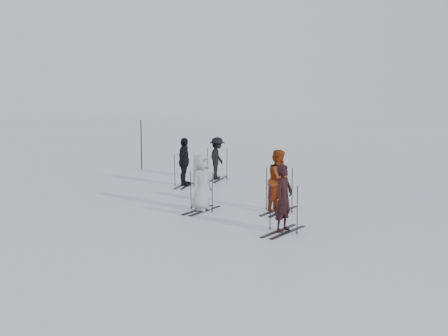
# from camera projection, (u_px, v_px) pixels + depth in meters

# --- Properties ---
(ground) EXTENTS (120.00, 120.00, 0.00)m
(ground) POSITION_uv_depth(u_px,v_px,m) (221.00, 206.00, 16.48)
(ground) COLOR silver
(ground) RESTS_ON ground
(skier_near_dark) EXTENTS (0.63, 0.70, 1.60)m
(skier_near_dark) POSITION_uv_depth(u_px,v_px,m) (284.00, 199.00, 13.29)
(skier_near_dark) COLOR black
(skier_near_dark) RESTS_ON ground
(skier_red) EXTENTS (0.96, 1.04, 1.71)m
(skier_red) POSITION_uv_depth(u_px,v_px,m) (279.00, 181.00, 15.64)
(skier_red) COLOR maroon
(skier_red) RESTS_ON ground
(skier_grey) EXTENTS (0.80, 0.92, 1.59)m
(skier_grey) POSITION_uv_depth(u_px,v_px,m) (201.00, 183.00, 15.73)
(skier_grey) COLOR #9FA4A8
(skier_grey) RESTS_ON ground
(skier_uphill_left) EXTENTS (0.56, 1.05, 1.70)m
(skier_uphill_left) POSITION_uv_depth(u_px,v_px,m) (184.00, 162.00, 19.99)
(skier_uphill_left) COLOR black
(skier_uphill_left) RESTS_ON ground
(skier_uphill_far) EXTENTS (0.79, 1.13, 1.61)m
(skier_uphill_far) POSITION_uv_depth(u_px,v_px,m) (217.00, 159.00, 21.51)
(skier_uphill_far) COLOR black
(skier_uphill_far) RESTS_ON ground
(skis_near_dark) EXTENTS (1.85, 1.59, 1.19)m
(skis_near_dark) POSITION_uv_depth(u_px,v_px,m) (284.00, 207.00, 13.32)
(skis_near_dark) COLOR black
(skis_near_dark) RESTS_ON ground
(skis_red) EXTENTS (2.00, 1.64, 1.29)m
(skis_red) POSITION_uv_depth(u_px,v_px,m) (279.00, 189.00, 15.67)
(skis_red) COLOR black
(skis_red) RESTS_ON ground
(skis_grey) EXTENTS (1.81, 1.47, 1.17)m
(skis_grey) POSITION_uv_depth(u_px,v_px,m) (201.00, 190.00, 15.76)
(skis_grey) COLOR black
(skis_grey) RESTS_ON ground
(skis_uphill_left) EXTENTS (1.72, 1.09, 1.18)m
(skis_uphill_left) POSITION_uv_depth(u_px,v_px,m) (184.00, 170.00, 20.02)
(skis_uphill_left) COLOR black
(skis_uphill_left) RESTS_ON ground
(skis_uphill_far) EXTENTS (1.88, 1.24, 1.27)m
(skis_uphill_far) POSITION_uv_depth(u_px,v_px,m) (217.00, 163.00, 21.53)
(skis_uphill_far) COLOR black
(skis_uphill_far) RESTS_ON ground
(piste_marker) EXTENTS (0.06, 0.06, 2.15)m
(piste_marker) POSITION_uv_depth(u_px,v_px,m) (141.00, 144.00, 24.60)
(piste_marker) COLOR black
(piste_marker) RESTS_ON ground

